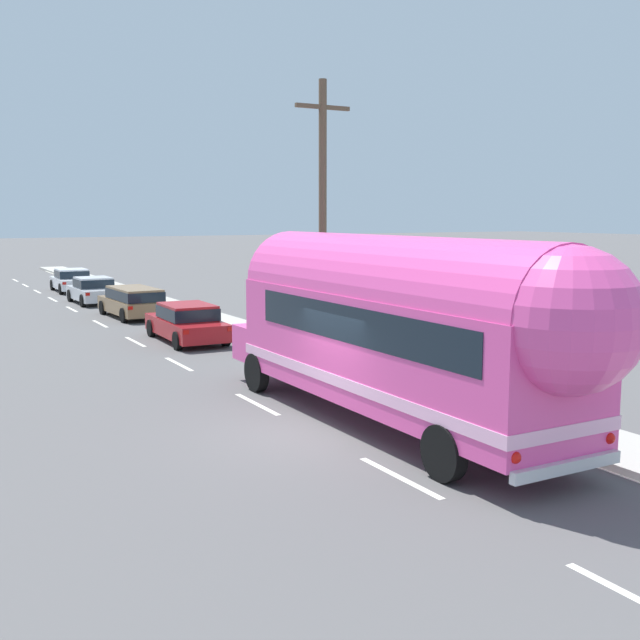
{
  "coord_description": "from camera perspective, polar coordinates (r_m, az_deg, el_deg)",
  "views": [
    {
      "loc": [
        -7.48,
        -13.65,
        4.54
      ],
      "look_at": [
        1.69,
        2.7,
        1.96
      ],
      "focal_mm": 42.86,
      "sensor_mm": 36.0,
      "label": 1
    }
  ],
  "objects": [
    {
      "name": "ground_plane",
      "position": [
        16.21,
        -0.54,
        -8.43
      ],
      "size": [
        300.0,
        300.0,
        0.0
      ],
      "primitive_type": "plane",
      "color": "#565454"
    },
    {
      "name": "lane_markings",
      "position": [
        28.9,
        -8.83,
        -1.3
      ],
      "size": [
        3.59,
        80.0,
        0.01
      ],
      "color": "silver",
      "rests_on": "ground"
    },
    {
      "name": "sidewalk_slab",
      "position": [
        26.86,
        -2.48,
        -1.75
      ],
      "size": [
        1.97,
        90.0,
        0.15
      ],
      "primitive_type": "cube",
      "color": "#ADA89E",
      "rests_on": "ground"
    },
    {
      "name": "utility_pole",
      "position": [
        23.1,
        0.2,
        7.54
      ],
      "size": [
        1.8,
        0.24,
        8.5
      ],
      "color": "brown",
      "rests_on": "ground"
    },
    {
      "name": "painted_bus",
      "position": [
        16.0,
        6.19,
        -0.25
      ],
      "size": [
        2.62,
        12.28,
        4.12
      ],
      "color": "#EA4C9E",
      "rests_on": "ground"
    },
    {
      "name": "car_lead",
      "position": [
        28.02,
        -9.89,
        -0.08
      ],
      "size": [
        2.03,
        4.77,
        1.37
      ],
      "color": "#A5191E",
      "rests_on": "ground"
    },
    {
      "name": "car_second",
      "position": [
        35.0,
        -13.78,
        1.46
      ],
      "size": [
        2.05,
        4.71,
        1.37
      ],
      "color": "olive",
      "rests_on": "ground"
    },
    {
      "name": "car_third",
      "position": [
        41.29,
        -16.57,
        2.2
      ],
      "size": [
        2.0,
        4.27,
        1.37
      ],
      "color": "silver",
      "rests_on": "ground"
    },
    {
      "name": "car_fourth",
      "position": [
        48.04,
        -18.05,
        2.89
      ],
      "size": [
        2.02,
        4.4,
        1.37
      ],
      "color": "white",
      "rests_on": "ground"
    }
  ]
}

